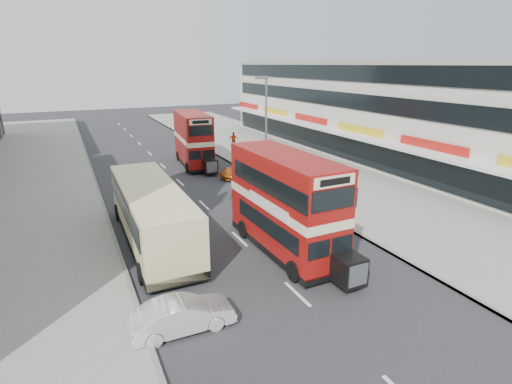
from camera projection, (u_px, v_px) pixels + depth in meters
ground at (326, 321)px, 14.70m from camera, size 160.00×160.00×0.00m
road_surface at (180, 182)px, 31.91m from camera, size 12.00×90.00×0.01m
pavement_right at (308, 166)px, 36.79m from camera, size 12.00×90.00×0.15m
pavement_left at (5, 203)px, 26.98m from camera, size 12.00×90.00×0.15m
kerb_left at (99, 192)px, 29.39m from camera, size 0.20×90.00×0.16m
kerb_right at (250, 173)px, 34.38m from camera, size 0.20×90.00×0.16m
commercial_row at (367, 109)px, 40.36m from camera, size 9.90×46.20×9.30m
street_lamp at (265, 120)px, 31.40m from camera, size 1.00×0.20×8.12m
bus_main at (285, 204)px, 19.49m from camera, size 2.54×8.69×4.77m
bus_second at (193, 139)px, 36.67m from camera, size 3.04×8.57×4.62m
coach at (152, 212)px, 20.76m from camera, size 2.88×10.76×2.85m
car_left_front at (182, 315)px, 14.05m from camera, size 3.66×1.31×1.20m
car_right_a at (265, 184)px, 28.84m from camera, size 5.32×2.68×1.48m
car_right_b at (246, 170)px, 33.17m from camera, size 4.68×2.56×1.24m
pedestrian_near at (311, 182)px, 28.02m from camera, size 0.83×0.83×1.90m
pedestrian_far at (233, 140)px, 44.25m from camera, size 1.08×0.65×1.72m
cyclist at (239, 168)px, 33.46m from camera, size 0.87×1.93×2.06m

